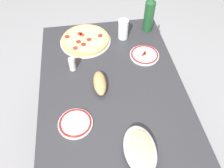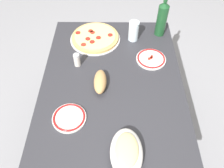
{
  "view_description": "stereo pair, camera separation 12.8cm",
  "coord_description": "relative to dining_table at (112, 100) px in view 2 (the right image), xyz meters",
  "views": [
    {
      "loc": [
        -0.8,
        0.12,
        1.74
      ],
      "look_at": [
        0.0,
        0.0,
        0.75
      ],
      "focal_mm": 36.16,
      "sensor_mm": 36.0,
      "label": 1
    },
    {
      "loc": [
        -0.81,
        -0.01,
        1.74
      ],
      "look_at": [
        0.0,
        0.0,
        0.75
      ],
      "focal_mm": 36.16,
      "sensor_mm": 36.0,
      "label": 2
    }
  ],
  "objects": [
    {
      "name": "spice_shaker",
      "position": [
        0.18,
        0.22,
        0.17
      ],
      "size": [
        0.04,
        0.04,
        0.09
      ],
      "color": "silver",
      "rests_on": "dining_table"
    },
    {
      "name": "pepperoni_pizza",
      "position": [
        0.43,
        0.12,
        0.14
      ],
      "size": [
        0.35,
        0.35,
        0.03
      ],
      "color": "#B7B7BC",
      "rests_on": "dining_table"
    },
    {
      "name": "ground_plane",
      "position": [
        0.0,
        0.0,
        -0.6
      ],
      "size": [
        8.0,
        8.0,
        0.0
      ],
      "primitive_type": "plane",
      "color": "gray",
      "rests_on": "ground"
    },
    {
      "name": "water_glass",
      "position": [
        0.43,
        -0.14,
        0.19
      ],
      "size": [
        0.07,
        0.07,
        0.14
      ],
      "primitive_type": "cylinder",
      "color": "silver",
      "rests_on": "dining_table"
    },
    {
      "name": "bread_loaf",
      "position": [
        0.02,
        0.07,
        0.16
      ],
      "size": [
        0.17,
        0.07,
        0.07
      ],
      "primitive_type": "ellipsoid",
      "color": "tan",
      "rests_on": "dining_table"
    },
    {
      "name": "side_plate_far",
      "position": [
        -0.21,
        0.22,
        0.13
      ],
      "size": [
        0.18,
        0.18,
        0.02
      ],
      "color": "white",
      "rests_on": "dining_table"
    },
    {
      "name": "side_plate_near",
      "position": [
        0.23,
        -0.25,
        0.13
      ],
      "size": [
        0.19,
        0.19,
        0.02
      ],
      "color": "white",
      "rests_on": "dining_table"
    },
    {
      "name": "wine_bottle",
      "position": [
        0.49,
        -0.33,
        0.25
      ],
      "size": [
        0.07,
        0.07,
        0.32
      ],
      "color": "#194723",
      "rests_on": "dining_table"
    },
    {
      "name": "baked_pasta_dish",
      "position": [
        -0.4,
        -0.07,
        0.16
      ],
      "size": [
        0.24,
        0.15,
        0.08
      ],
      "color": "white",
      "rests_on": "dining_table"
    },
    {
      "name": "dining_table",
      "position": [
        0.0,
        0.0,
        0.0
      ],
      "size": [
        1.25,
        0.83,
        0.72
      ],
      "color": "#2D2D33",
      "rests_on": "ground"
    }
  ]
}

